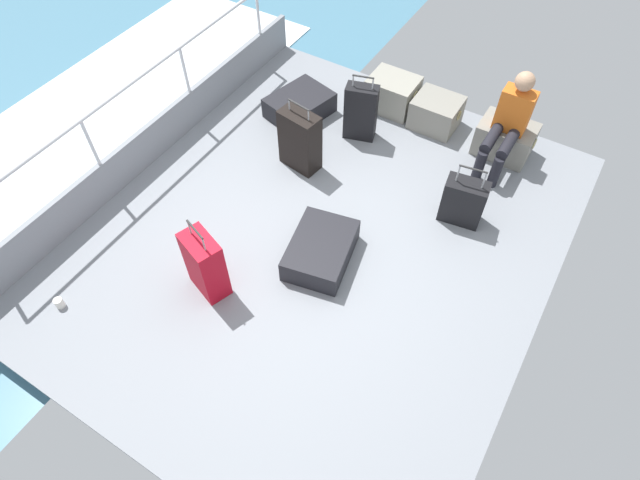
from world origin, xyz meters
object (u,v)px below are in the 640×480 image
at_px(cargo_crate_1, 436,113).
at_px(passenger_seated, 509,122).
at_px(paper_cup, 59,303).
at_px(suitcase_4, 300,140).
at_px(cargo_crate_2, 505,139).
at_px(cargo_crate_0, 392,93).
at_px(suitcase_2, 205,265).
at_px(suitcase_1, 463,201).
at_px(suitcase_3, 361,112).
at_px(suitcase_5, 321,250).
at_px(suitcase_0, 300,105).

distance_m(cargo_crate_1, passenger_seated, 0.96).
height_order(cargo_crate_1, paper_cup, cargo_crate_1).
bearing_deg(suitcase_4, cargo_crate_2, 36.51).
height_order(cargo_crate_0, suitcase_2, suitcase_2).
bearing_deg(passenger_seated, suitcase_1, -91.70).
bearing_deg(suitcase_3, cargo_crate_1, 43.26).
bearing_deg(suitcase_1, paper_cup, -133.07).
distance_m(cargo_crate_1, cargo_crate_2, 0.85).
distance_m(cargo_crate_0, cargo_crate_2, 1.44).
relative_size(suitcase_1, suitcase_3, 0.87).
distance_m(cargo_crate_0, suitcase_4, 1.49).
height_order(cargo_crate_1, suitcase_4, suitcase_4).
xyz_separation_m(suitcase_5, paper_cup, (-1.74, -1.70, -0.08)).
height_order(suitcase_4, paper_cup, suitcase_4).
bearing_deg(suitcase_3, suitcase_5, -72.76).
bearing_deg(suitcase_3, cargo_crate_0, 83.14).
xyz_separation_m(cargo_crate_1, suitcase_5, (-0.13, -2.39, -0.06)).
xyz_separation_m(cargo_crate_2, suitcase_4, (-1.84, -1.37, 0.16)).
xyz_separation_m(cargo_crate_1, cargo_crate_2, (0.85, -0.03, 0.01)).
bearing_deg(suitcase_3, suitcase_2, -93.62).
height_order(cargo_crate_2, suitcase_5, cargo_crate_2).
xyz_separation_m(cargo_crate_0, suitcase_0, (-0.89, -0.70, -0.07)).
distance_m(cargo_crate_0, suitcase_5, 2.47).
relative_size(cargo_crate_2, suitcase_0, 0.76).
bearing_deg(suitcase_4, suitcase_0, 123.48).
bearing_deg(suitcase_5, suitcase_0, 128.12).
distance_m(suitcase_2, suitcase_5, 1.10).
bearing_deg(cargo_crate_1, paper_cup, -114.56).
relative_size(cargo_crate_0, suitcase_5, 0.70).
xyz_separation_m(passenger_seated, suitcase_4, (-1.84, -1.18, -0.22)).
height_order(suitcase_1, suitcase_4, suitcase_4).
bearing_deg(suitcase_1, suitcase_0, 166.60).
distance_m(cargo_crate_2, suitcase_4, 2.30).
bearing_deg(paper_cup, suitcase_2, 40.65).
relative_size(passenger_seated, paper_cup, 10.84).
height_order(cargo_crate_1, cargo_crate_2, cargo_crate_2).
distance_m(cargo_crate_0, suitcase_1, 1.88).
distance_m(cargo_crate_2, suitcase_5, 2.55).
bearing_deg(suitcase_5, suitcase_1, 51.16).
bearing_deg(suitcase_5, cargo_crate_1, 86.94).
bearing_deg(suitcase_2, cargo_crate_0, 85.71).
xyz_separation_m(suitcase_3, paper_cup, (-1.20, -3.45, -0.29)).
bearing_deg(paper_cup, suitcase_5, 44.31).
xyz_separation_m(cargo_crate_1, suitcase_2, (-0.83, -3.20, 0.16)).
xyz_separation_m(suitcase_2, suitcase_3, (0.16, 2.57, -0.00)).
height_order(cargo_crate_0, cargo_crate_1, cargo_crate_0).
bearing_deg(suitcase_2, suitcase_1, 50.23).
relative_size(suitcase_4, suitcase_5, 0.97).
distance_m(suitcase_1, suitcase_2, 2.59).
height_order(passenger_seated, suitcase_1, passenger_seated).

